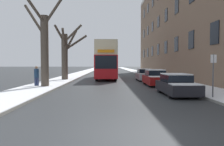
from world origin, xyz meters
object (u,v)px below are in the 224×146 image
object	(u,v)px
double_decker_bus	(106,59)
parked_car_1	(155,78)
parked_car_0	(176,85)
pedestrian_left_sidewalk	(37,76)
parked_car_2	(145,75)
street_sign_post	(213,74)
bare_tree_left_0	(44,46)
bare_tree_left_1	(66,53)

from	to	relation	value
double_decker_bus	parked_car_1	size ratio (longest dim) A/B	2.67
parked_car_0	parked_car_1	size ratio (longest dim) A/B	1.01
parked_car_1	pedestrian_left_sidewalk	world-z (taller)	pedestrian_left_sidewalk
parked_car_2	street_sign_post	world-z (taller)	street_sign_post
double_decker_bus	parked_car_1	bearing A→B (deg)	-63.49
bare_tree_left_0	street_sign_post	size ratio (longest dim) A/B	3.09
parked_car_0	parked_car_1	xyz separation A→B (m)	(0.00, 6.17, 0.05)
double_decker_bus	street_sign_post	world-z (taller)	double_decker_bus
bare_tree_left_0	bare_tree_left_1	xyz separation A→B (m)	(0.24, 7.76, -0.18)
parked_car_2	pedestrian_left_sidewalk	bearing A→B (deg)	-144.27
bare_tree_left_0	double_decker_bus	size ratio (longest dim) A/B	0.69
pedestrian_left_sidewalk	street_sign_post	size ratio (longest dim) A/B	0.72
double_decker_bus	street_sign_post	size ratio (longest dim) A/B	4.51
parked_car_0	pedestrian_left_sidewalk	xyz separation A→B (m)	(-10.24, 4.49, 0.35)
parked_car_0	street_sign_post	distance (m)	2.55
double_decker_bus	parked_car_0	distance (m)	16.07
double_decker_bus	pedestrian_left_sidewalk	distance (m)	12.31
bare_tree_left_0	parked_car_0	size ratio (longest dim) A/B	1.82
parked_car_2	double_decker_bus	bearing A→B (deg)	142.98
bare_tree_left_1	parked_car_1	world-z (taller)	bare_tree_left_1
bare_tree_left_1	parked_car_1	xyz separation A→B (m)	(9.25, -5.70, -2.58)
bare_tree_left_1	parked_car_1	size ratio (longest dim) A/B	1.56
bare_tree_left_0	parked_car_2	world-z (taller)	bare_tree_left_0
parked_car_0	street_sign_post	size ratio (longest dim) A/B	1.70
double_decker_bus	bare_tree_left_0	bearing A→B (deg)	-113.86
bare_tree_left_0	bare_tree_left_1	bearing A→B (deg)	88.23
parked_car_1	street_sign_post	distance (m)	8.33
double_decker_bus	parked_car_2	bearing A→B (deg)	-37.02
street_sign_post	parked_car_0	bearing A→B (deg)	123.57
bare_tree_left_0	bare_tree_left_1	distance (m)	7.76
bare_tree_left_0	parked_car_2	distance (m)	12.56
pedestrian_left_sidewalk	street_sign_post	world-z (taller)	street_sign_post
bare_tree_left_1	street_sign_post	distance (m)	17.56
double_decker_bus	pedestrian_left_sidewalk	xyz separation A→B (m)	(-5.69, -10.79, -1.63)
parked_car_0	parked_car_1	bearing A→B (deg)	90.00
pedestrian_left_sidewalk	bare_tree_left_1	bearing A→B (deg)	62.39
parked_car_0	parked_car_2	size ratio (longest dim) A/B	1.06
parked_car_0	parked_car_2	distance (m)	11.86
bare_tree_left_1	double_decker_bus	xyz separation A→B (m)	(4.70, 3.41, -0.65)
parked_car_1	bare_tree_left_0	bearing A→B (deg)	-167.77
bare_tree_left_1	parked_car_0	bearing A→B (deg)	-52.08
bare_tree_left_1	parked_car_2	size ratio (longest dim) A/B	1.64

